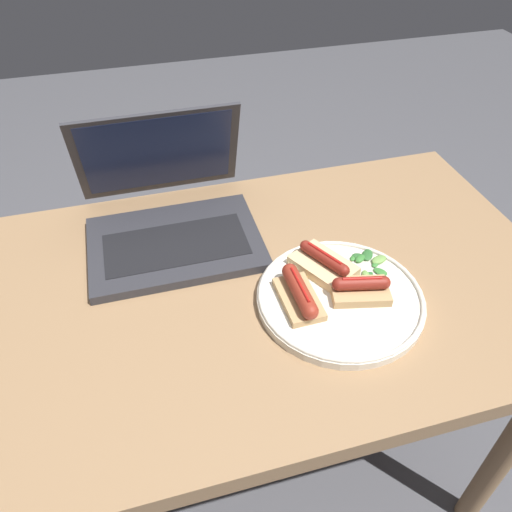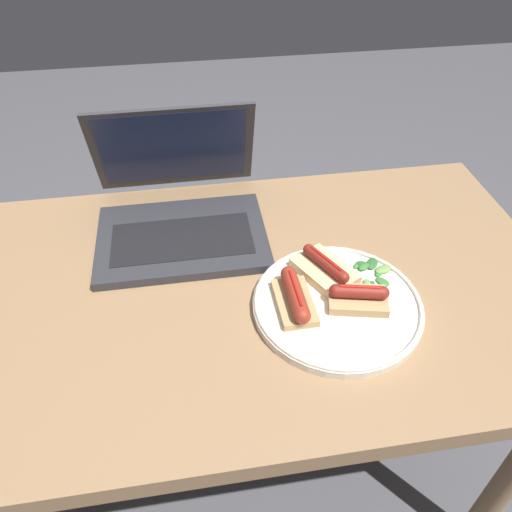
# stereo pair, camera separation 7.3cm
# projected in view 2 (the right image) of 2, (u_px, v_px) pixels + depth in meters

# --- Properties ---
(ground_plane) EXTENTS (6.00, 6.00, 0.00)m
(ground_plane) POSITION_uv_depth(u_px,v_px,m) (234.00, 470.00, 1.35)
(ground_plane) COLOR #4C4C51
(desk) EXTENTS (1.23, 0.66, 0.70)m
(desk) POSITION_uv_depth(u_px,v_px,m) (225.00, 318.00, 0.94)
(desk) COLOR #93704C
(desk) RESTS_ON ground_plane
(laptop) EXTENTS (0.33, 0.31, 0.22)m
(laptop) POSITION_uv_depth(u_px,v_px,m) (180.00, 211.00, 0.98)
(laptop) COLOR #2D2D33
(laptop) RESTS_ON desk
(plate) EXTENTS (0.29, 0.29, 0.02)m
(plate) POSITION_uv_depth(u_px,v_px,m) (337.00, 304.00, 0.84)
(plate) COLOR silver
(plate) RESTS_ON desk
(sausage_toast_left) EXTENTS (0.06, 0.12, 0.04)m
(sausage_toast_left) POSITION_uv_depth(u_px,v_px,m) (295.00, 297.00, 0.82)
(sausage_toast_left) COLOR tan
(sausage_toast_left) RESTS_ON plate
(sausage_toast_middle) EXTENTS (0.11, 0.08, 0.04)m
(sausage_toast_middle) POSITION_uv_depth(u_px,v_px,m) (358.00, 297.00, 0.82)
(sausage_toast_middle) COLOR tan
(sausage_toast_middle) RESTS_ON plate
(sausage_toast_right) EXTENTS (0.12, 0.13, 0.04)m
(sausage_toast_right) POSITION_uv_depth(u_px,v_px,m) (325.00, 269.00, 0.88)
(sausage_toast_right) COLOR #D6B784
(sausage_toast_right) RESTS_ON plate
(salad_pile) EXTENTS (0.07, 0.08, 0.01)m
(salad_pile) POSITION_uv_depth(u_px,v_px,m) (373.00, 270.00, 0.89)
(salad_pile) COLOR #709E4C
(salad_pile) RESTS_ON plate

